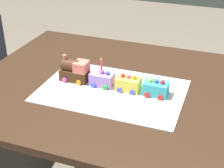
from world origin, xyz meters
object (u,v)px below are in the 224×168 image
at_px(dining_table, 131,108).
at_px(birthday_candle, 101,64).
at_px(cake_car_tanker_turquoise, 156,88).
at_px(cake_locomotive, 75,71).
at_px(cake_car_hopper_lavender, 102,79).
at_px(cake_car_flatbed_lemon, 128,83).

bearing_deg(dining_table, birthday_candle, -167.38).
bearing_deg(birthday_candle, cake_car_tanker_turquoise, -0.00).
height_order(dining_table, birthday_candle, birthday_candle).
bearing_deg(dining_table, cake_locomotive, -173.53).
distance_m(cake_locomotive, cake_car_hopper_lavender, 0.13).
distance_m(cake_car_hopper_lavender, cake_car_tanker_turquoise, 0.24).
relative_size(dining_table, cake_locomotive, 10.00).
distance_m(dining_table, cake_car_hopper_lavender, 0.19).
relative_size(cake_car_tanker_turquoise, birthday_candle, 1.64).
height_order(cake_locomotive, cake_car_tanker_turquoise, cake_locomotive).
distance_m(cake_car_flatbed_lemon, cake_car_tanker_turquoise, 0.12).
bearing_deg(cake_car_flatbed_lemon, cake_car_hopper_lavender, 180.00).
height_order(cake_car_hopper_lavender, cake_car_flatbed_lemon, same).
xyz_separation_m(dining_table, cake_locomotive, (-0.26, -0.03, 0.16)).
xyz_separation_m(cake_locomotive, cake_car_tanker_turquoise, (0.36, -0.00, -0.02)).
bearing_deg(birthday_candle, cake_locomotive, 180.00).
distance_m(cake_car_tanker_turquoise, birthday_candle, 0.25).
height_order(cake_car_hopper_lavender, cake_car_tanker_turquoise, same).
xyz_separation_m(cake_locomotive, cake_car_hopper_lavender, (0.13, -0.00, -0.02)).
distance_m(cake_car_hopper_lavender, cake_car_flatbed_lemon, 0.12).
distance_m(cake_locomotive, birthday_candle, 0.14).
bearing_deg(cake_car_flatbed_lemon, cake_car_tanker_turquoise, 0.00).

